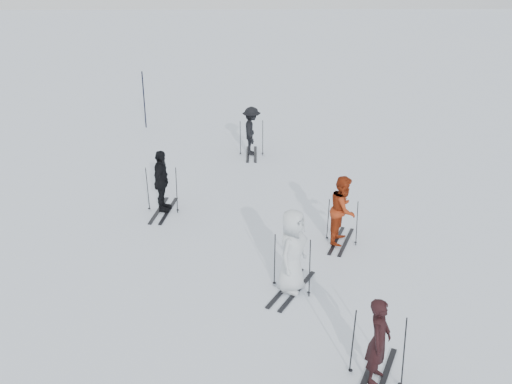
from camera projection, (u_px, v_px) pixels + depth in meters
ground at (257, 246)px, 13.77m from camera, size 120.00×120.00×0.00m
skier_near_dark at (378, 342)px, 9.19m from camera, size 0.57×0.66×1.53m
skier_red at (343, 211)px, 13.65m from camera, size 0.89×1.00×1.69m
skier_grey at (292, 252)px, 11.65m from camera, size 0.93×1.05×1.81m
skier_uphill_left at (162, 182)px, 15.30m from camera, size 0.55×1.05×1.71m
skier_uphill_far at (252, 132)px, 19.62m from camera, size 0.64×1.09×1.67m
skis_near_dark at (378, 347)px, 9.22m from camera, size 2.10×1.68×1.36m
skis_red at (342, 221)px, 13.76m from camera, size 1.78×1.35×1.15m
skis_grey at (292, 263)px, 11.75m from camera, size 2.01×1.68×1.30m
skis_uphill_left at (162, 189)px, 15.37m from camera, size 1.92×1.19×1.31m
skis_uphill_far at (252, 137)px, 19.70m from camera, size 1.75×0.95×1.27m
piste_marker at (144, 100)px, 22.58m from camera, size 0.06×0.06×2.25m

